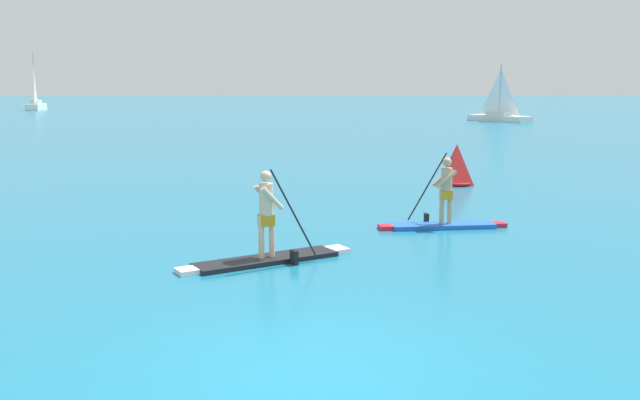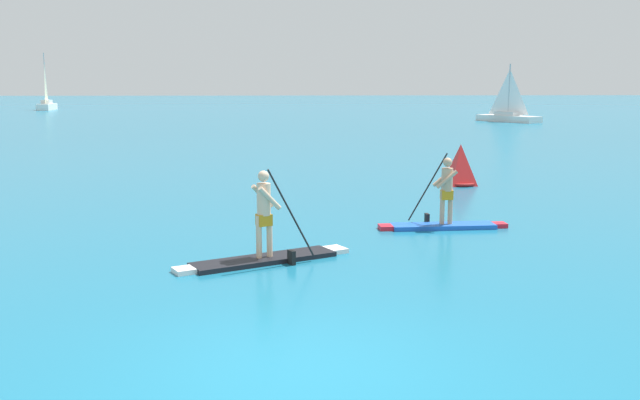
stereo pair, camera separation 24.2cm
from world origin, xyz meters
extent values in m
plane|color=#196B8C|center=(0.00, 0.00, 0.00)|extent=(440.00, 440.00, 0.00)
cube|color=black|center=(-0.50, 5.11, 0.04)|extent=(2.81, 1.86, 0.09)
cube|color=white|center=(0.91, 5.82, 0.04)|extent=(0.52, 0.58, 0.09)
cube|color=white|center=(-1.92, 4.40, 0.04)|extent=(0.49, 0.52, 0.09)
cylinder|color=beige|center=(-0.40, 5.16, 0.49)|extent=(0.11, 0.11, 0.81)
cylinder|color=beige|center=(-0.59, 5.06, 0.49)|extent=(0.11, 0.11, 0.81)
cube|color=orange|center=(-0.50, 5.11, 0.81)|extent=(0.33, 0.31, 0.22)
cylinder|color=beige|center=(-0.50, 5.11, 1.20)|extent=(0.26, 0.26, 0.60)
sphere|color=beige|center=(-0.50, 5.11, 1.64)|extent=(0.21, 0.21, 0.21)
cylinder|color=beige|center=(-0.52, 5.27, 1.24)|extent=(0.44, 0.29, 0.49)
cylinder|color=beige|center=(-0.38, 5.00, 1.24)|extent=(0.44, 0.29, 0.49)
cylinder|color=black|center=(0.01, 4.88, 0.96)|extent=(0.87, 0.48, 1.72)
cube|color=black|center=(0.01, 4.88, 0.11)|extent=(0.16, 0.21, 0.32)
cube|color=blue|center=(3.62, 8.00, 0.05)|extent=(2.45, 0.68, 0.10)
cube|color=red|center=(2.26, 7.94, 0.05)|extent=(0.32, 0.42, 0.10)
cube|color=red|center=(4.98, 8.06, 0.05)|extent=(0.32, 0.36, 0.10)
cylinder|color=tan|center=(3.59, 8.00, 0.49)|extent=(0.11, 0.11, 0.78)
cylinder|color=tan|center=(3.78, 8.00, 0.49)|extent=(0.11, 0.11, 0.78)
cube|color=orange|center=(3.69, 8.00, 0.79)|extent=(0.27, 0.23, 0.22)
cylinder|color=tan|center=(3.69, 8.00, 1.15)|extent=(0.26, 0.26, 0.53)
sphere|color=tan|center=(3.69, 8.00, 1.55)|extent=(0.21, 0.21, 0.21)
cylinder|color=tan|center=(3.64, 7.85, 1.17)|extent=(0.51, 0.11, 0.44)
cylinder|color=tan|center=(3.63, 8.15, 1.17)|extent=(0.51, 0.11, 0.44)
cylinder|color=black|center=(3.32, 8.37, 0.93)|extent=(0.93, 0.08, 1.61)
cube|color=black|center=(3.32, 8.37, 0.12)|extent=(0.09, 0.20, 0.32)
pyramid|color=red|center=(5.86, 15.04, 0.69)|extent=(1.29, 1.29, 1.37)
torus|color=maroon|center=(5.86, 15.04, 0.06)|extent=(1.13, 1.13, 0.12)
cube|color=white|center=(-31.20, 89.00, 0.42)|extent=(1.96, 5.37, 0.84)
cylinder|color=#B2B2B7|center=(-31.20, 89.00, 4.20)|extent=(0.12, 0.12, 6.72)
pyramid|color=beige|center=(-31.20, 89.00, 3.67)|extent=(0.51, 2.35, 5.46)
cube|color=silver|center=(-31.20, 89.00, 1.09)|extent=(1.24, 1.97, 0.50)
cube|color=white|center=(20.87, 55.14, 0.29)|extent=(4.62, 6.52, 0.57)
cylinder|color=#B2B2B7|center=(20.87, 55.14, 2.90)|extent=(0.12, 0.12, 4.65)
pyramid|color=white|center=(20.87, 55.14, 2.73)|extent=(1.94, 2.28, 4.11)
cube|color=silver|center=(20.87, 55.14, 0.74)|extent=(2.18, 2.63, 0.34)
camera|label=1|loc=(-0.47, -7.76, 3.31)|focal=39.16mm
camera|label=2|loc=(-0.23, -7.78, 3.31)|focal=39.16mm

